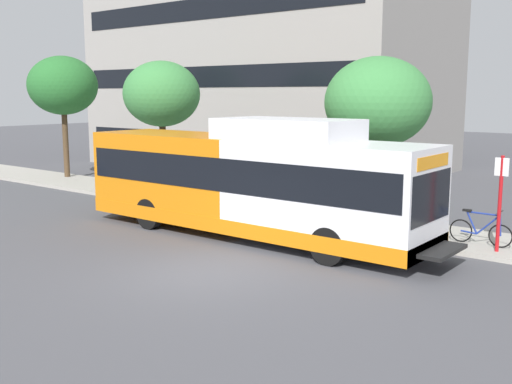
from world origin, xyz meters
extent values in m
plane|color=#4C4C51|center=(0.00, 8.00, 0.00)|extent=(120.00, 120.00, 0.00)
cube|color=#A8A399|center=(7.00, 6.00, 0.07)|extent=(3.00, 56.00, 0.14)
cube|color=white|center=(3.70, -1.37, 1.69)|extent=(2.54, 5.80, 2.73)
cube|color=orange|center=(3.70, 4.43, 1.69)|extent=(2.54, 5.80, 2.73)
cube|color=orange|center=(3.70, 1.53, 0.54)|extent=(2.57, 11.60, 0.44)
cube|color=black|center=(3.70, 1.53, 2.05)|extent=(2.58, 11.25, 0.96)
cube|color=black|center=(3.70, -4.23, 1.85)|extent=(2.34, 0.10, 1.24)
cube|color=orange|center=(3.70, -4.24, 2.72)|extent=(1.91, 0.08, 0.32)
cube|color=white|center=(3.70, 0.08, 3.35)|extent=(2.16, 4.06, 0.60)
cube|color=black|center=(3.70, -4.62, 0.55)|extent=(1.78, 0.60, 0.10)
cylinder|color=black|center=(2.57, -2.07, 0.50)|extent=(0.30, 1.00, 1.00)
cylinder|color=black|center=(4.83, -2.07, 0.50)|extent=(0.30, 1.00, 1.00)
cylinder|color=black|center=(2.57, 4.72, 0.50)|extent=(0.30, 1.00, 1.00)
cylinder|color=black|center=(4.83, 4.72, 0.50)|extent=(0.30, 1.00, 1.00)
cylinder|color=red|center=(6.08, -5.21, 1.44)|extent=(0.10, 0.10, 2.60)
cube|color=white|center=(6.06, -5.21, 2.44)|extent=(0.04, 0.36, 0.48)
torus|color=black|center=(6.53, -5.15, 0.47)|extent=(0.04, 0.66, 0.66)
torus|color=black|center=(6.53, -4.05, 0.47)|extent=(0.04, 0.66, 0.66)
cylinder|color=navy|center=(6.53, -4.80, 0.74)|extent=(0.05, 0.64, 0.64)
cylinder|color=navy|center=(6.53, -4.35, 0.74)|extent=(0.05, 0.34, 0.62)
cylinder|color=navy|center=(6.53, -4.65, 1.04)|extent=(0.05, 0.90, 0.05)
cylinder|color=navy|center=(6.53, -4.28, 0.46)|extent=(0.05, 0.45, 0.08)
cylinder|color=navy|center=(6.53, -5.13, 0.81)|extent=(0.05, 0.10, 0.67)
cylinder|color=black|center=(6.53, -5.10, 1.14)|extent=(0.52, 0.03, 0.03)
cube|color=black|center=(6.53, -4.20, 1.08)|extent=(0.12, 0.24, 0.06)
cylinder|color=#4C3823|center=(8.16, -0.47, 1.44)|extent=(0.28, 0.28, 2.60)
ellipsoid|color=#3D8442|center=(8.16, -0.47, 4.07)|extent=(3.56, 3.56, 3.02)
cylinder|color=#4C3823|center=(7.62, 9.44, 1.63)|extent=(0.28, 0.28, 2.97)
ellipsoid|color=#3D8442|center=(7.62, 9.44, 4.35)|extent=(3.29, 3.29, 2.79)
cylinder|color=#4C3823|center=(7.72, 16.74, 1.81)|extent=(0.28, 0.28, 3.33)
ellipsoid|color=#286B2D|center=(7.72, 16.74, 4.76)|extent=(3.45, 3.45, 2.93)
cube|color=black|center=(18.73, 12.34, 1.75)|extent=(10.66, 18.82, 1.10)
cube|color=black|center=(18.73, 12.34, 5.24)|extent=(10.66, 18.82, 1.10)
cube|color=black|center=(18.73, 12.34, 8.73)|extent=(10.66, 18.82, 1.10)
cylinder|color=#B7B7BC|center=(19.34, 27.33, 3.55)|extent=(1.10, 1.10, 7.11)
cylinder|color=#B7B7BC|center=(19.34, 27.33, 10.66)|extent=(0.91, 0.91, 7.11)
camera|label=1|loc=(-10.33, -9.87, 4.34)|focal=42.23mm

